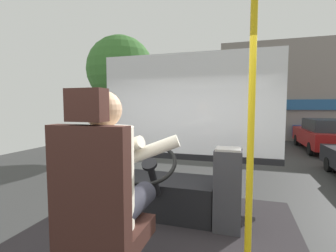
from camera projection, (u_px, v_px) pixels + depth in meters
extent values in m
cube|color=#363636|center=(223.00, 155.00, 10.39)|extent=(18.00, 44.00, 0.05)
cube|color=silver|center=(223.00, 155.00, 10.39)|extent=(0.12, 39.60, 0.00)
cube|color=#381E19|center=(108.00, 234.00, 1.57)|extent=(0.48, 0.48, 0.12)
cube|color=#381E19|center=(89.00, 184.00, 1.36)|extent=(0.48, 0.10, 0.66)
cube|color=#381E19|center=(87.00, 105.00, 1.32)|extent=(0.22, 0.10, 0.18)
cylinder|color=#282833|center=(132.00, 204.00, 1.68)|extent=(0.18, 0.50, 0.18)
cylinder|color=#282833|center=(107.00, 201.00, 1.74)|extent=(0.18, 0.50, 0.18)
cylinder|color=silver|center=(104.00, 178.00, 1.51)|extent=(0.37, 0.37, 0.64)
cube|color=navy|center=(119.00, 159.00, 1.69)|extent=(0.06, 0.01, 0.40)
sphere|color=tan|center=(103.00, 110.00, 1.48)|extent=(0.23, 0.23, 0.23)
cylinder|color=silver|center=(139.00, 155.00, 1.73)|extent=(0.60, 0.22, 0.29)
cylinder|color=silver|center=(110.00, 153.00, 1.80)|extent=(0.60, 0.22, 0.29)
cube|color=black|center=(166.00, 196.00, 2.78)|extent=(1.10, 0.56, 0.40)
cylinder|color=black|center=(154.00, 180.00, 2.38)|extent=(0.07, 0.29, 0.40)
torus|color=black|center=(149.00, 164.00, 2.25)|extent=(0.51, 0.45, 0.31)
cylinder|color=black|center=(149.00, 164.00, 2.25)|extent=(0.14, 0.14, 0.10)
cylinder|color=gold|center=(251.00, 145.00, 1.56)|extent=(0.04, 0.04, 1.94)
cube|color=#333338|center=(228.00, 190.00, 2.39)|extent=(0.26, 0.24, 0.79)
cube|color=#9E9993|center=(228.00, 149.00, 2.35)|extent=(0.24, 0.22, 0.02)
cube|color=white|center=(187.00, 104.00, 3.37)|extent=(2.50, 0.01, 1.40)
cube|color=black|center=(187.00, 157.00, 3.43)|extent=(2.50, 0.08, 0.08)
cylinder|color=#4C3828|center=(121.00, 124.00, 10.19)|extent=(0.34, 0.34, 2.68)
sphere|color=#386E2D|center=(120.00, 70.00, 10.01)|extent=(2.72, 2.72, 2.72)
cube|color=gray|center=(307.00, 92.00, 16.50)|extent=(11.04, 5.52, 5.98)
cube|color=#235184|center=(319.00, 105.00, 13.89)|extent=(10.60, 0.12, 0.60)
cylinder|color=black|center=(328.00, 164.00, 7.72)|extent=(0.14, 0.45, 0.45)
cube|color=maroon|center=(325.00, 137.00, 11.28)|extent=(1.90, 4.42, 0.68)
cube|color=#282D33|center=(327.00, 125.00, 10.97)|extent=(1.56, 2.43, 0.52)
cylinder|color=black|center=(336.00, 142.00, 12.35)|extent=(0.14, 0.56, 0.56)
cylinder|color=black|center=(296.00, 140.00, 12.87)|extent=(0.14, 0.56, 0.56)
cylinder|color=black|center=(310.00, 149.00, 10.26)|extent=(0.14, 0.56, 0.56)
cube|color=navy|center=(302.00, 129.00, 15.78)|extent=(1.77, 4.45, 0.68)
cube|color=#282D33|center=(304.00, 120.00, 15.47)|extent=(1.45, 2.45, 0.52)
cylinder|color=black|center=(311.00, 132.00, 16.88)|extent=(0.14, 0.56, 0.56)
cylinder|color=black|center=(284.00, 131.00, 17.36)|extent=(0.14, 0.56, 0.56)
cylinder|color=black|center=(323.00, 137.00, 14.24)|extent=(0.14, 0.56, 0.56)
cylinder|color=black|center=(292.00, 136.00, 14.73)|extent=(0.14, 0.56, 0.56)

